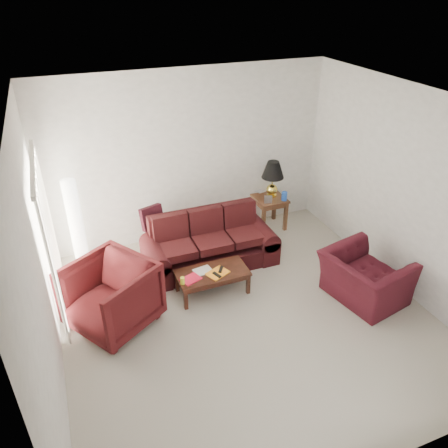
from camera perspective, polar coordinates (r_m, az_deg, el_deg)
name	(u,v)px	position (r m, az deg, el deg)	size (l,w,h in m)	color
floor	(246,315)	(6.40, 2.85, -11.76)	(5.00, 5.00, 0.00)	#B9AF9E
blinds	(49,239)	(6.47, -21.94, -1.85)	(0.10, 2.00, 2.16)	silver
sofa	(210,242)	(7.14, -1.83, -2.36)	(2.16, 0.93, 0.89)	black
throw_pillow	(152,217)	(7.44, -9.40, 0.85)	(0.39, 0.11, 0.39)	black
end_table	(269,212)	(8.34, 5.91, 1.54)	(0.56, 0.56, 0.62)	#482218
table_lamp	(272,179)	(8.13, 6.35, 5.85)	(0.41, 0.41, 0.69)	#E6C947
clock	(268,199)	(7.98, 5.79, 3.22)	(0.14, 0.05, 0.14)	#B6B6BB
blue_canister	(284,196)	(8.11, 7.88, 3.63)	(0.10, 0.10, 0.16)	blue
picture_frame	(260,191)	(8.24, 4.75, 4.29)	(0.14, 0.02, 0.18)	silver
floor_lamp	(76,225)	(7.28, -18.75, -0.16)	(0.26, 0.26, 1.59)	white
armchair_left	(111,296)	(6.14, -14.57, -9.11)	(1.03, 1.06, 0.97)	#440F12
armchair_right	(364,278)	(6.79, 17.86, -6.71)	(1.12, 0.98, 0.73)	#3B0D16
coffee_table	(212,282)	(6.68, -1.52, -7.57)	(1.08, 0.54, 0.38)	black
magazine_red	(191,279)	(6.43, -4.35, -7.18)	(0.27, 0.20, 0.02)	red
magazine_white	(203,271)	(6.58, -2.76, -6.11)	(0.27, 0.20, 0.02)	silver
magazine_orange	(218,273)	(6.53, -0.83, -6.42)	(0.31, 0.23, 0.02)	orange
remote_a	(217,275)	(6.46, -0.92, -6.65)	(0.05, 0.16, 0.02)	black
remote_b	(221,269)	(6.57, -0.41, -5.93)	(0.05, 0.16, 0.02)	black
yellow_glass	(183,281)	(6.33, -5.44, -7.38)	(0.07, 0.07, 0.11)	#F2FC38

